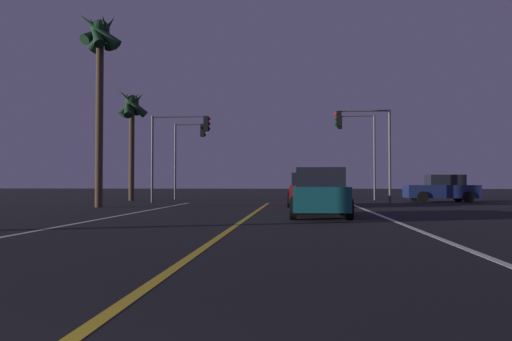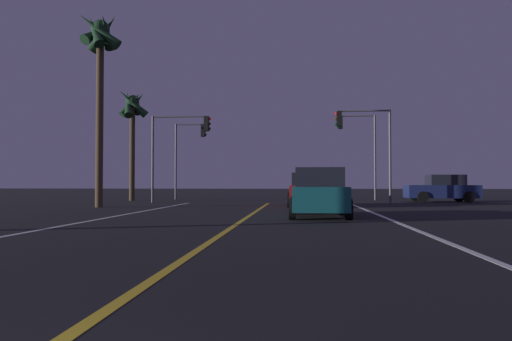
{
  "view_description": "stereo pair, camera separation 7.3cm",
  "coord_description": "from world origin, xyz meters",
  "px_view_note": "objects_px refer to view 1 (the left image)",
  "views": [
    {
      "loc": [
        1.7,
        -0.91,
        1.18
      ],
      "look_at": [
        -0.28,
        22.11,
        1.79
      ],
      "focal_mm": 33.53,
      "sensor_mm": 36.0,
      "label": 1
    },
    {
      "loc": [
        1.77,
        -0.91,
        1.18
      ],
      "look_at": [
        -0.28,
        22.11,
        1.79
      ],
      "focal_mm": 33.53,
      "sensor_mm": 36.0,
      "label": 2
    }
  ],
  "objects_px": {
    "palm_tree_left_mid": "(100,51)",
    "palm_tree_left_far": "(132,112)",
    "car_lead_same_lane": "(319,193)",
    "traffic_light_far_right": "(357,138)",
    "traffic_light_far_left": "(190,144)",
    "car_ahead_far": "(308,190)",
    "traffic_light_near_right": "(363,134)",
    "traffic_light_near_left": "(181,137)",
    "street_lamp_right_near": "(510,6)",
    "car_crossing_side": "(442,189)"
  },
  "relations": [
    {
      "from": "street_lamp_right_near",
      "to": "car_ahead_far",
      "type": "bearing_deg",
      "value": -74.37
    },
    {
      "from": "traffic_light_far_left",
      "to": "street_lamp_right_near",
      "type": "height_order",
      "value": "street_lamp_right_near"
    },
    {
      "from": "car_lead_same_lane",
      "to": "traffic_light_far_left",
      "type": "distance_m",
      "value": 19.35
    },
    {
      "from": "car_ahead_far",
      "to": "palm_tree_left_mid",
      "type": "xyz_separation_m",
      "value": [
        -10.2,
        -2.15,
        6.86
      ]
    },
    {
      "from": "palm_tree_left_mid",
      "to": "palm_tree_left_far",
      "type": "height_order",
      "value": "palm_tree_left_mid"
    },
    {
      "from": "traffic_light_near_right",
      "to": "palm_tree_left_far",
      "type": "bearing_deg",
      "value": -11.17
    },
    {
      "from": "car_ahead_far",
      "to": "street_lamp_right_near",
      "type": "bearing_deg",
      "value": -164.37
    },
    {
      "from": "traffic_light_near_right",
      "to": "traffic_light_far_left",
      "type": "bearing_deg",
      "value": -25.34
    },
    {
      "from": "car_crossing_side",
      "to": "traffic_light_far_left",
      "type": "height_order",
      "value": "traffic_light_far_left"
    },
    {
      "from": "car_lead_same_lane",
      "to": "street_lamp_right_near",
      "type": "xyz_separation_m",
      "value": [
        3.75,
        -6.32,
        4.13
      ]
    },
    {
      "from": "car_ahead_far",
      "to": "traffic_light_near_right",
      "type": "distance_m",
      "value": 5.93
    },
    {
      "from": "traffic_light_far_left",
      "to": "palm_tree_left_mid",
      "type": "relative_size",
      "value": 0.57
    },
    {
      "from": "traffic_light_near_left",
      "to": "traffic_light_far_left",
      "type": "xyz_separation_m",
      "value": [
        -0.71,
        5.5,
        0.07
      ]
    },
    {
      "from": "car_ahead_far",
      "to": "street_lamp_right_near",
      "type": "height_order",
      "value": "street_lamp_right_near"
    },
    {
      "from": "traffic_light_near_right",
      "to": "traffic_light_far_left",
      "type": "height_order",
      "value": "traffic_light_far_left"
    },
    {
      "from": "street_lamp_right_near",
      "to": "traffic_light_near_left",
      "type": "bearing_deg",
      "value": -57.15
    },
    {
      "from": "car_lead_same_lane",
      "to": "traffic_light_far_right",
      "type": "bearing_deg",
      "value": -11.36
    },
    {
      "from": "traffic_light_far_left",
      "to": "palm_tree_left_far",
      "type": "relative_size",
      "value": 0.72
    },
    {
      "from": "car_ahead_far",
      "to": "palm_tree_left_mid",
      "type": "bearing_deg",
      "value": 101.92
    },
    {
      "from": "car_crossing_side",
      "to": "car_lead_same_lane",
      "type": "bearing_deg",
      "value": 59.31
    },
    {
      "from": "traffic_light_far_left",
      "to": "palm_tree_left_mid",
      "type": "height_order",
      "value": "palm_tree_left_mid"
    },
    {
      "from": "palm_tree_left_mid",
      "to": "palm_tree_left_far",
      "type": "xyz_separation_m",
      "value": [
        -1.49,
        8.79,
        -1.68
      ]
    },
    {
      "from": "car_lead_same_lane",
      "to": "traffic_light_near_right",
      "type": "relative_size",
      "value": 0.79
    },
    {
      "from": "car_ahead_far",
      "to": "traffic_light_near_left",
      "type": "bearing_deg",
      "value": 64.15
    },
    {
      "from": "car_ahead_far",
      "to": "palm_tree_left_mid",
      "type": "height_order",
      "value": "palm_tree_left_mid"
    },
    {
      "from": "street_lamp_right_near",
      "to": "traffic_light_far_left",
      "type": "bearing_deg",
      "value": -62.34
    },
    {
      "from": "traffic_light_near_left",
      "to": "car_crossing_side",
      "type": "bearing_deg",
      "value": 8.08
    },
    {
      "from": "traffic_light_near_right",
      "to": "traffic_light_far_left",
      "type": "xyz_separation_m",
      "value": [
        -11.61,
        5.5,
        -0.05
      ]
    },
    {
      "from": "car_crossing_side",
      "to": "car_ahead_far",
      "type": "xyz_separation_m",
      "value": [
        -8.46,
        -5.94,
        0.0
      ]
    },
    {
      "from": "car_lead_same_lane",
      "to": "palm_tree_left_far",
      "type": "xyz_separation_m",
      "value": [
        -11.92,
        14.54,
        5.18
      ]
    },
    {
      "from": "car_crossing_side",
      "to": "traffic_light_far_right",
      "type": "height_order",
      "value": "traffic_light_far_right"
    },
    {
      "from": "car_lead_same_lane",
      "to": "palm_tree_left_mid",
      "type": "height_order",
      "value": "palm_tree_left_mid"
    },
    {
      "from": "traffic_light_far_right",
      "to": "palm_tree_left_mid",
      "type": "xyz_separation_m",
      "value": [
        -13.86,
        -11.32,
        3.32
      ]
    },
    {
      "from": "traffic_light_near_right",
      "to": "street_lamp_right_near",
      "type": "bearing_deg",
      "value": 92.06
    },
    {
      "from": "traffic_light_near_left",
      "to": "street_lamp_right_near",
      "type": "bearing_deg",
      "value": -57.15
    },
    {
      "from": "car_crossing_side",
      "to": "traffic_light_near_right",
      "type": "relative_size",
      "value": 0.79
    },
    {
      "from": "traffic_light_near_right",
      "to": "traffic_light_near_left",
      "type": "height_order",
      "value": "traffic_light_near_right"
    },
    {
      "from": "traffic_light_near_left",
      "to": "palm_tree_left_far",
      "type": "relative_size",
      "value": 0.69
    },
    {
      "from": "traffic_light_near_right",
      "to": "palm_tree_left_mid",
      "type": "xyz_separation_m",
      "value": [
        -13.53,
        -5.82,
        3.61
      ]
    },
    {
      "from": "car_ahead_far",
      "to": "traffic_light_far_right",
      "type": "xyz_separation_m",
      "value": [
        3.66,
        9.17,
        3.54
      ]
    },
    {
      "from": "traffic_light_far_right",
      "to": "palm_tree_left_mid",
      "type": "height_order",
      "value": "palm_tree_left_mid"
    },
    {
      "from": "traffic_light_near_right",
      "to": "car_lead_same_lane",
      "type": "bearing_deg",
      "value": 75.01
    },
    {
      "from": "traffic_light_far_left",
      "to": "street_lamp_right_near",
      "type": "distance_m",
      "value": 26.43
    },
    {
      "from": "car_ahead_far",
      "to": "street_lamp_right_near",
      "type": "distance_m",
      "value": 15.34
    },
    {
      "from": "car_ahead_far",
      "to": "traffic_light_far_right",
      "type": "bearing_deg",
      "value": -21.79
    },
    {
      "from": "traffic_light_far_right",
      "to": "street_lamp_right_near",
      "type": "distance_m",
      "value": 23.4
    },
    {
      "from": "car_ahead_far",
      "to": "traffic_light_far_right",
      "type": "height_order",
      "value": "traffic_light_far_right"
    },
    {
      "from": "car_crossing_side",
      "to": "palm_tree_left_mid",
      "type": "relative_size",
      "value": 0.45
    },
    {
      "from": "palm_tree_left_far",
      "to": "traffic_light_near_left",
      "type": "bearing_deg",
      "value": -35.79
    },
    {
      "from": "traffic_light_far_left",
      "to": "car_ahead_far",
      "type": "bearing_deg",
      "value": -47.92
    }
  ]
}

